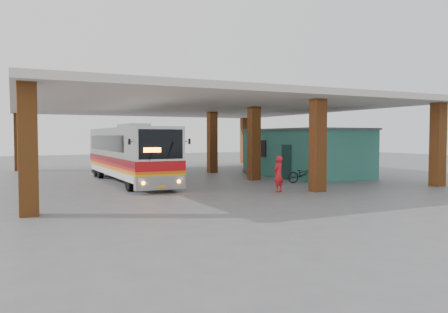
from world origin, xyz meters
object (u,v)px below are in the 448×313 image
pedestrian (278,174)px  motorcycle (303,174)px  red_chair (248,168)px  coach_bus (129,154)px

pedestrian → motorcycle: bearing=-167.7°
motorcycle → pedestrian: 4.57m
motorcycle → red_chair: motorcycle is taller
red_chair → coach_bus: bearing=-158.4°
pedestrian → coach_bus: bearing=-81.6°
pedestrian → red_chair: (3.73, 9.61, -0.44)m
coach_bus → pedestrian: 8.97m
motorcycle → red_chair: size_ratio=2.12×
motorcycle → red_chair: bearing=4.2°
coach_bus → motorcycle: (8.71, -4.38, -1.13)m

